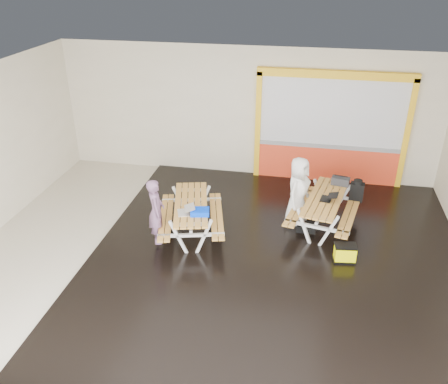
% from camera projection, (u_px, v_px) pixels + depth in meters
% --- Properties ---
extents(room, '(10.02, 8.02, 3.52)m').
position_uv_depth(room, '(215.00, 178.00, 8.79)').
color(room, beige).
rests_on(room, ground).
extents(deck, '(7.50, 7.98, 0.05)m').
position_uv_depth(deck, '(276.00, 261.00, 9.38)').
color(deck, black).
rests_on(deck, room).
extents(kiosk, '(3.88, 0.16, 3.00)m').
position_uv_depth(kiosk, '(330.00, 131.00, 11.99)').
color(kiosk, '#F74322').
rests_on(kiosk, room).
extents(picnic_table_left, '(1.78, 2.24, 0.79)m').
position_uv_depth(picnic_table_left, '(191.00, 211.00, 10.01)').
color(picnic_table_left, '#C88B38').
rests_on(picnic_table_left, deck).
extents(picnic_table_right, '(1.73, 2.23, 0.80)m').
position_uv_depth(picnic_table_right, '(325.00, 205.00, 10.23)').
color(picnic_table_right, '#C88B38').
rests_on(picnic_table_right, deck).
extents(person_left, '(0.49, 0.60, 1.42)m').
position_uv_depth(person_left, '(156.00, 211.00, 9.55)').
color(person_left, '#6E4C6A').
rests_on(person_left, deck).
extents(person_right, '(0.75, 0.90, 1.58)m').
position_uv_depth(person_right, '(298.00, 191.00, 10.33)').
color(person_right, white).
rests_on(person_right, deck).
extents(laptop_left, '(0.44, 0.42, 0.15)m').
position_uv_depth(laptop_left, '(186.00, 211.00, 9.53)').
color(laptop_left, silver).
rests_on(laptop_left, picnic_table_left).
extents(laptop_right, '(0.41, 0.37, 0.15)m').
position_uv_depth(laptop_right, '(328.00, 198.00, 10.02)').
color(laptop_right, black).
rests_on(laptop_right, picnic_table_right).
extents(blue_pouch, '(0.42, 0.33, 0.11)m').
position_uv_depth(blue_pouch, '(200.00, 212.00, 9.48)').
color(blue_pouch, '#0036E5').
rests_on(blue_pouch, picnic_table_left).
extents(toolbox, '(0.43, 0.27, 0.23)m').
position_uv_depth(toolbox, '(340.00, 181.00, 10.65)').
color(toolbox, black).
rests_on(toolbox, picnic_table_right).
extents(backpack, '(0.33, 0.24, 0.51)m').
position_uv_depth(backpack, '(357.00, 191.00, 10.59)').
color(backpack, black).
rests_on(backpack, picnic_table_right).
extents(dark_case, '(0.42, 0.31, 0.16)m').
position_uv_depth(dark_case, '(306.00, 227.00, 10.32)').
color(dark_case, black).
rests_on(dark_case, deck).
extents(fluke_bag, '(0.46, 0.33, 0.37)m').
position_uv_depth(fluke_bag, '(345.00, 253.00, 9.25)').
color(fluke_bag, black).
rests_on(fluke_bag, deck).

